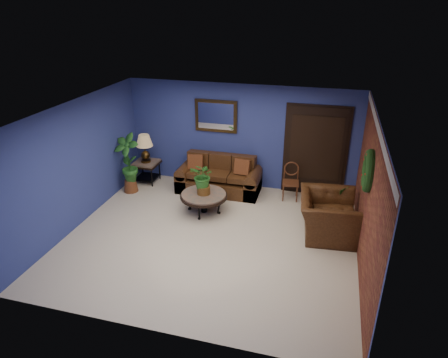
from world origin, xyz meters
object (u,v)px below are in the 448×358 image
(sofa, at_px, (220,179))
(coffee_table, at_px, (204,196))
(end_table, at_px, (146,166))
(table_lamp, at_px, (145,145))
(armchair, at_px, (328,215))
(side_chair, at_px, (291,178))

(sofa, distance_m, coffee_table, 1.13)
(sofa, height_order, end_table, sofa)
(table_lamp, bearing_deg, sofa, 0.71)
(table_lamp, xyz_separation_m, armchair, (4.45, -1.31, -0.58))
(side_chair, bearing_deg, end_table, 174.56)
(end_table, xyz_separation_m, table_lamp, (0.00, 0.00, 0.57))
(armchair, bearing_deg, sofa, 57.18)
(end_table, height_order, armchair, armchair)
(side_chair, relative_size, armchair, 0.69)
(end_table, distance_m, side_chair, 3.58)
(coffee_table, height_order, end_table, end_table)
(table_lamp, distance_m, armchair, 4.68)
(end_table, height_order, side_chair, side_chair)
(armchair, bearing_deg, side_chair, 27.10)
(coffee_table, xyz_separation_m, side_chair, (1.72, 1.17, 0.11))
(sofa, bearing_deg, table_lamp, -179.29)
(armchair, bearing_deg, table_lamp, 68.31)
(coffee_table, distance_m, side_chair, 2.08)
(end_table, distance_m, armchair, 4.64)
(coffee_table, distance_m, table_lamp, 2.24)
(end_table, bearing_deg, table_lamp, 0.00)
(sofa, height_order, side_chair, sofa)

